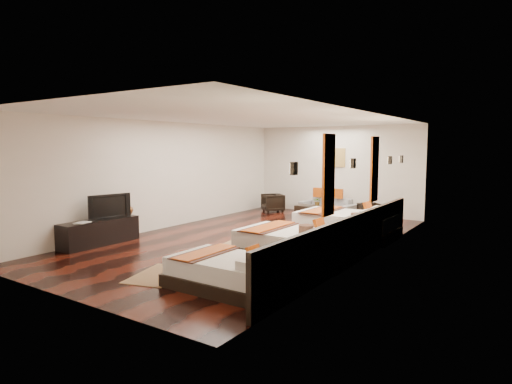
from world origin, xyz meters
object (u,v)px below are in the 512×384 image
Objects in this scene: bed_mid at (296,244)px; coffee_table at (313,212)px; nightstand_b at (356,239)px; tv at (108,206)px; tv_console at (99,232)px; book at (78,223)px; armchair_right at (370,212)px; figurine at (126,208)px; nightstand_a at (306,261)px; sofa at (328,206)px; armchair_left at (273,203)px; table_plant at (318,201)px; bed_near at (231,272)px; bed_far at (347,224)px.

bed_mid is 2.21× the size of coffee_table.
nightstand_b is 5.42m from tv.
tv_console is 6.14m from coffee_table.
book is (-4.20, -1.82, 0.28)m from bed_mid.
armchair_right is at bearing 57.35° from tv_console.
nightstand_a is at bearing -5.77° from figurine.
book reaches higher than sofa.
bed_mid is 1.20× the size of sofa.
armchair_left is at bearing 125.73° from nightstand_a.
table_plant is (0.13, 0.05, 0.33)m from coffee_table.
bed_near reaches higher than tv_console.
bed_far is at bearing 7.33° from armchair_left.
figurine is (-4.95, -1.71, 0.43)m from nightstand_b.
nightstand_b is at bearing -53.64° from tv.
tv_console is 7.35m from armchair_right.
armchair_right is at bearing -21.54° from tv.
tv reaches higher than sofa.
nightstand_a is at bearing -57.57° from sofa.
tv is 1.47× the size of armchair_left.
armchair_left is 1.84m from coffee_table.
tv is 5.96m from coffee_table.
sofa is 6.81× the size of table_plant.
nightstand_a reaches higher than nightstand_b.
book is 1.27m from figurine.
nightstand_b is 5.25m from figurine.
tv_console is at bearing -90.00° from figurine.
bed_near reaches higher than book.
nightstand_a is 6.94m from sofa.
tv_console is at bearing -169.45° from armchair_right.
bed_mid is at bearing -134.05° from armchair_right.
nightstand_a is 2.69× the size of figurine.
tv is 3.59× the size of table_plant.
bed_mid reaches higher than bed_near.
figurine is (-0.05, 0.54, -0.11)m from tv.
coffee_table is at bearing -79.08° from sofa.
bed_mid is 8.20× the size of table_plant.
armchair_left reaches higher than tv_console.
coffee_table is at bearing 115.20° from nightstand_a.
table_plant is at bearing 126.71° from nightstand_b.
table_plant is (-1.67, 1.86, 0.23)m from bed_far.
armchair_left reaches higher than book.
tv is at bearing 76.25° from tv_console.
table_plant reaches higher than coffee_table.
armchair_left is (0.66, 6.21, 0.03)m from tv_console.
armchair_right is (-0.23, 6.93, 0.02)m from bed_near.
book is at bearing -171.25° from nightstand_a.
bed_near is at bearing -74.35° from coffee_table.
nightstand_a reaches higher than bed_mid.
coffee_table is (2.40, 6.16, -0.36)m from book.
figurine reaches higher than coffee_table.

